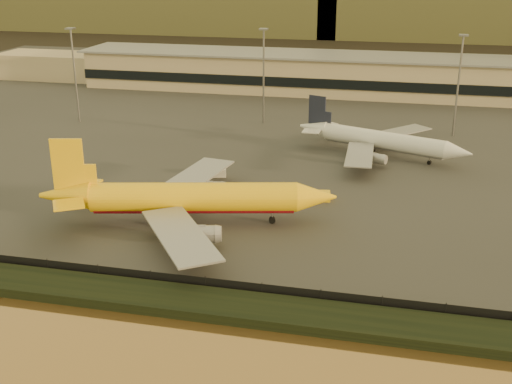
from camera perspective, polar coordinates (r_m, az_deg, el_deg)
ground at (r=101.81m, az=-3.42°, el=-5.30°), size 900.00×900.00×0.00m
embankment at (r=87.22m, az=-6.57°, el=-9.62°), size 320.00×7.00×1.40m
tarmac at (r=189.89m, az=4.60°, el=7.04°), size 320.00×220.00×0.20m
perimeter_fence at (r=90.21m, az=-5.75°, el=-8.05°), size 300.00×0.05×2.20m
terminal_building at (r=220.51m, az=2.06°, el=10.62°), size 202.00×25.00×12.60m
apron_light_masts at (r=165.66m, az=8.93°, el=10.38°), size 152.20×12.20×25.40m
dhl_cargo_jet at (r=110.29m, az=-6.01°, el=-0.59°), size 50.54×48.61×15.22m
white_narrowbody_jet at (r=150.02m, az=10.99°, el=4.51°), size 40.64×38.47×12.07m
gse_vehicle_yellow at (r=121.61m, az=5.63°, el=-0.35°), size 4.36×2.50×1.85m
gse_vehicle_white at (r=134.34m, az=-3.49°, el=1.73°), size 4.08×2.56×1.70m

